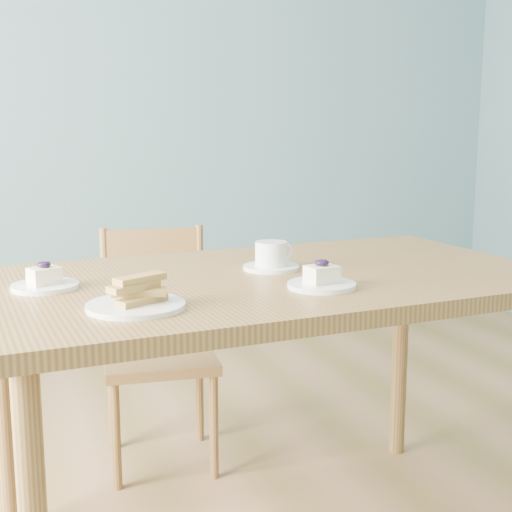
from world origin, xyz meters
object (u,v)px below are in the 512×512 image
Objects in this scene: cheesecake_plate_far at (45,282)px; biscotti_plate at (136,299)px; dining_table at (273,303)px; dining_chair at (158,345)px; coffee_cup at (272,258)px; cheesecake_plate_near at (322,281)px.

biscotti_plate reaches higher than cheesecake_plate_far.
dining_chair reaches higher than dining_table.
biscotti_plate reaches higher than dining_table.
coffee_cup reaches higher than dining_table.
cheesecake_plate_far is (-0.65, 0.23, -0.00)m from cheesecake_plate_near.
coffee_cup is 0.72× the size of biscotti_plate.
cheesecake_plate_near is 0.78× the size of biscotti_plate.
cheesecake_plate_near is 1.09× the size of coffee_cup.
dining_chair is at bearing 74.72° from biscotti_plate.
dining_table is 0.22m from cheesecake_plate_near.
cheesecake_plate_near is at bearing -90.00° from coffee_cup.
dining_table is 7.11× the size of biscotti_plate.
biscotti_plate is (-0.42, -0.23, 0.10)m from dining_table.
cheesecake_plate_far is 0.75× the size of biscotti_plate.
dining_chair is at bearing 104.92° from cheesecake_plate_near.
coffee_cup is at bearing 68.60° from dining_table.
cheesecake_plate_far reaches higher than dining_table.
cheesecake_plate_far is at bearing 160.30° from cheesecake_plate_near.
biscotti_plate is (-0.48, -0.04, 0.00)m from cheesecake_plate_near.
coffee_cup is (0.02, 0.07, 0.11)m from dining_table.
coffee_cup reaches higher than dining_chair.
cheesecake_plate_far is 1.05× the size of coffee_cup.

